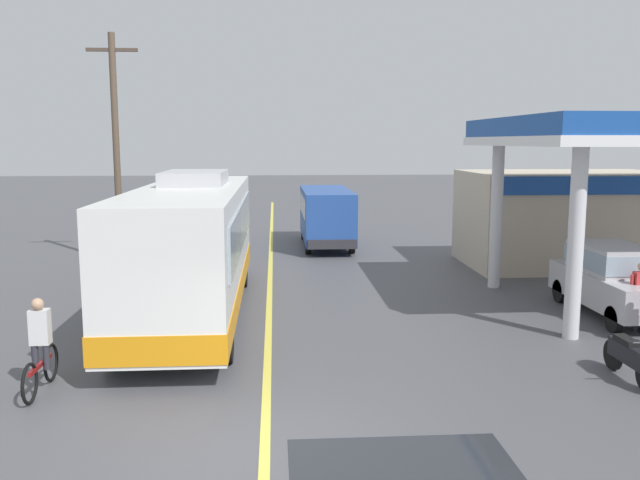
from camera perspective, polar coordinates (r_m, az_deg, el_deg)
ground at (r=29.57m, az=-4.23°, el=-0.25°), size 120.00×120.00×0.00m
lane_divider_stripe at (r=24.64m, az=-4.28°, el=-2.00°), size 0.16×50.00×0.01m
coach_bus_main at (r=17.38m, az=-10.93°, el=-0.79°), size 2.60×11.04×3.69m
gas_station_roadside at (r=23.71m, az=22.31°, el=3.37°), size 9.10×11.95×5.10m
car_at_pump at (r=18.76m, az=23.92°, el=-2.89°), size 1.70×4.20×1.82m
minibus_opposing_lane at (r=28.44m, az=0.53°, el=2.42°), size 2.04×6.13×2.44m
cyclist_on_shoulder at (r=13.04m, az=-22.93°, el=-8.64°), size 0.34×1.82×1.72m
motorcycle_parked_forecourt at (r=13.96m, az=25.06°, el=-9.11°), size 0.55×1.80×0.92m
utility_pole_roadside at (r=25.30m, az=-17.13°, el=7.77°), size 1.80×0.24×8.29m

